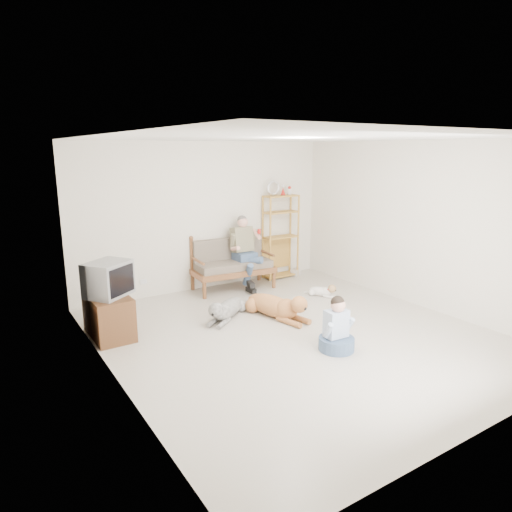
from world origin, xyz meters
TOP-DOWN VIEW (x-y plane):
  - floor at (0.00, 0.00)m, footprint 5.50×5.50m
  - ceiling at (0.00, 0.00)m, footprint 5.50×5.50m
  - wall_back at (0.00, 2.75)m, footprint 5.00×0.00m
  - wall_front at (0.00, -2.75)m, footprint 5.00×0.00m
  - wall_left at (-2.50, 0.00)m, footprint 0.00×5.50m
  - wall_right at (2.50, 0.00)m, footprint 0.00×5.50m
  - loveseat at (0.35, 2.44)m, footprint 1.55×0.83m
  - man at (0.57, 2.24)m, footprint 0.52×0.74m
  - etagere at (1.56, 2.55)m, footprint 0.74×0.33m
  - book_stack at (1.92, 2.49)m, footprint 0.25×0.22m
  - tv_stand at (-2.23, 1.37)m, footprint 0.51×0.91m
  - crt_tv at (-2.20, 1.33)m, footprint 0.73×0.70m
  - wall_outlet at (-1.25, 2.73)m, footprint 0.12×0.02m
  - golden_retriever at (0.18, 0.70)m, footprint 0.56×1.45m
  - shaggy_dog at (-0.52, 1.09)m, footprint 1.00×0.84m
  - terrier at (1.48, 1.11)m, footprint 0.38×0.55m
  - child at (0.14, -0.68)m, footprint 0.47×0.47m

SIDE VIEW (x-z plane):
  - floor at x=0.00m, z-range 0.00..0.00m
  - book_stack at x=1.92m, z-range 0.00..0.13m
  - terrier at x=1.48m, z-range -0.02..0.21m
  - shaggy_dog at x=-0.52m, z-range -0.04..0.33m
  - golden_retriever at x=0.18m, z-range -0.04..0.40m
  - child at x=0.14m, z-range -0.10..0.63m
  - wall_outlet at x=-1.25m, z-range 0.26..0.34m
  - tv_stand at x=-2.23m, z-range 0.00..0.60m
  - loveseat at x=0.35m, z-range 0.01..0.96m
  - man at x=0.57m, z-range 0.03..1.22m
  - crt_tv at x=-2.20m, z-range 0.60..1.08m
  - etagere at x=1.56m, z-range -0.12..1.85m
  - wall_left at x=-2.50m, z-range -1.40..4.10m
  - wall_right at x=2.50m, z-range -1.40..4.10m
  - wall_back at x=0.00m, z-range -1.15..3.85m
  - wall_front at x=0.00m, z-range -1.15..3.85m
  - ceiling at x=0.00m, z-range 2.70..2.70m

